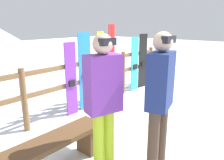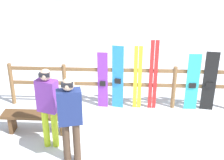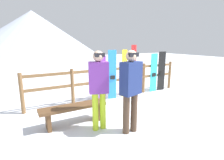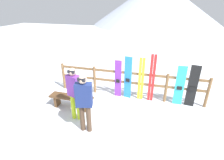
{
  "view_description": "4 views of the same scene",
  "coord_description": "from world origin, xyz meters",
  "px_view_note": "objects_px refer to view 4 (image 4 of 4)",
  "views": [
    {
      "loc": [
        -2.96,
        -1.56,
        1.76
      ],
      "look_at": [
        -0.08,
        0.88,
        0.77
      ],
      "focal_mm": 35.0,
      "sensor_mm": 36.0,
      "label": 1
    },
    {
      "loc": [
        0.19,
        -5.13,
        3.76
      ],
      "look_at": [
        -0.12,
        0.76,
        1.13
      ],
      "focal_mm": 50.0,
      "sensor_mm": 36.0,
      "label": 2
    },
    {
      "loc": [
        -2.74,
        -3.14,
        1.81
      ],
      "look_at": [
        -0.51,
        0.8,
        0.83
      ],
      "focal_mm": 28.0,
      "sensor_mm": 36.0,
      "label": 3
    },
    {
      "loc": [
        0.92,
        -3.99,
        3.34
      ],
      "look_at": [
        -0.41,
        0.89,
        1.01
      ],
      "focal_mm": 28.0,
      "sensor_mm": 36.0,
      "label": 4
    }
  ],
  "objects_px": {
    "person_navy": "(84,100)",
    "snowboard_purple": "(118,79)",
    "snowboard_blue": "(128,78)",
    "ski_pair_yellow": "(141,79)",
    "person_purple": "(74,90)",
    "snowboard_cyan": "(180,86)",
    "bench": "(71,99)",
    "snowboard_black_stripe": "(192,87)",
    "ski_pair_red": "(152,79)"
  },
  "relations": [
    {
      "from": "person_purple",
      "to": "ski_pair_yellow",
      "type": "relative_size",
      "value": 1.05
    },
    {
      "from": "bench",
      "to": "person_purple",
      "type": "distance_m",
      "value": 0.9
    },
    {
      "from": "snowboard_cyan",
      "to": "snowboard_black_stripe",
      "type": "bearing_deg",
      "value": 0.01
    },
    {
      "from": "snowboard_black_stripe",
      "to": "snowboard_blue",
      "type": "bearing_deg",
      "value": 180.0
    },
    {
      "from": "snowboard_black_stripe",
      "to": "person_purple",
      "type": "bearing_deg",
      "value": -154.04
    },
    {
      "from": "ski_pair_red",
      "to": "snowboard_cyan",
      "type": "xyz_separation_m",
      "value": [
        0.93,
        -0.0,
        -0.16
      ]
    },
    {
      "from": "bench",
      "to": "snowboard_black_stripe",
      "type": "distance_m",
      "value": 4.02
    },
    {
      "from": "bench",
      "to": "snowboard_cyan",
      "type": "height_order",
      "value": "snowboard_cyan"
    },
    {
      "from": "snowboard_cyan",
      "to": "snowboard_purple",
      "type": "bearing_deg",
      "value": 180.0
    },
    {
      "from": "person_purple",
      "to": "snowboard_cyan",
      "type": "distance_m",
      "value": 3.47
    },
    {
      "from": "snowboard_purple",
      "to": "snowboard_blue",
      "type": "height_order",
      "value": "snowboard_blue"
    },
    {
      "from": "person_navy",
      "to": "snowboard_purple",
      "type": "relative_size",
      "value": 1.18
    },
    {
      "from": "ski_pair_red",
      "to": "bench",
      "type": "bearing_deg",
      "value": -154.6
    },
    {
      "from": "bench",
      "to": "snowboard_cyan",
      "type": "distance_m",
      "value": 3.65
    },
    {
      "from": "snowboard_blue",
      "to": "ski_pair_red",
      "type": "bearing_deg",
      "value": 0.23
    },
    {
      "from": "snowboard_purple",
      "to": "ski_pair_red",
      "type": "xyz_separation_m",
      "value": [
        1.2,
        0.0,
        0.16
      ]
    },
    {
      "from": "snowboard_black_stripe",
      "to": "person_navy",
      "type": "bearing_deg",
      "value": -144.47
    },
    {
      "from": "bench",
      "to": "ski_pair_red",
      "type": "height_order",
      "value": "ski_pair_red"
    },
    {
      "from": "snowboard_black_stripe",
      "to": "snowboard_purple",
      "type": "bearing_deg",
      "value": -180.0
    },
    {
      "from": "person_purple",
      "to": "snowboard_purple",
      "type": "xyz_separation_m",
      "value": [
        0.9,
        1.67,
        -0.27
      ]
    },
    {
      "from": "bench",
      "to": "ski_pair_red",
      "type": "bearing_deg",
      "value": 25.4
    },
    {
      "from": "person_navy",
      "to": "snowboard_purple",
      "type": "xyz_separation_m",
      "value": [
        0.41,
        2.09,
        -0.27
      ]
    },
    {
      "from": "person_navy",
      "to": "snowboard_purple",
      "type": "height_order",
      "value": "person_navy"
    },
    {
      "from": "ski_pair_yellow",
      "to": "snowboard_black_stripe",
      "type": "xyz_separation_m",
      "value": [
        1.69,
        -0.0,
        -0.06
      ]
    },
    {
      "from": "snowboard_purple",
      "to": "snowboard_blue",
      "type": "distance_m",
      "value": 0.37
    },
    {
      "from": "ski_pair_yellow",
      "to": "person_navy",
      "type": "bearing_deg",
      "value": -120.6
    },
    {
      "from": "ski_pair_yellow",
      "to": "snowboard_cyan",
      "type": "height_order",
      "value": "ski_pair_yellow"
    },
    {
      "from": "person_navy",
      "to": "snowboard_blue",
      "type": "height_order",
      "value": "person_navy"
    },
    {
      "from": "snowboard_blue",
      "to": "ski_pair_yellow",
      "type": "xyz_separation_m",
      "value": [
        0.47,
        0.0,
        0.01
      ]
    },
    {
      "from": "ski_pair_yellow",
      "to": "snowboard_blue",
      "type": "bearing_deg",
      "value": -179.59
    },
    {
      "from": "bench",
      "to": "snowboard_blue",
      "type": "relative_size",
      "value": 0.93
    },
    {
      "from": "snowboard_purple",
      "to": "snowboard_cyan",
      "type": "relative_size",
      "value": 1.0
    },
    {
      "from": "person_navy",
      "to": "snowboard_cyan",
      "type": "distance_m",
      "value": 3.3
    },
    {
      "from": "ski_pair_red",
      "to": "snowboard_black_stripe",
      "type": "xyz_separation_m",
      "value": [
        1.32,
        -0.0,
        -0.13
      ]
    },
    {
      "from": "person_navy",
      "to": "bench",
      "type": "bearing_deg",
      "value": 134.64
    },
    {
      "from": "person_purple",
      "to": "snowboard_purple",
      "type": "height_order",
      "value": "person_purple"
    },
    {
      "from": "person_navy",
      "to": "snowboard_blue",
      "type": "bearing_deg",
      "value": 69.83
    },
    {
      "from": "bench",
      "to": "ski_pair_yellow",
      "type": "relative_size",
      "value": 0.93
    },
    {
      "from": "snowboard_cyan",
      "to": "ski_pair_yellow",
      "type": "bearing_deg",
      "value": 179.85
    },
    {
      "from": "snowboard_purple",
      "to": "person_purple",
      "type": "bearing_deg",
      "value": -118.37
    },
    {
      "from": "person_navy",
      "to": "ski_pair_red",
      "type": "xyz_separation_m",
      "value": [
        1.6,
        2.09,
        -0.11
      ]
    },
    {
      "from": "snowboard_cyan",
      "to": "person_navy",
      "type": "bearing_deg",
      "value": -140.51
    },
    {
      "from": "snowboard_blue",
      "to": "snowboard_black_stripe",
      "type": "xyz_separation_m",
      "value": [
        2.16,
        -0.0,
        -0.05
      ]
    },
    {
      "from": "bench",
      "to": "person_navy",
      "type": "xyz_separation_m",
      "value": [
        0.9,
        -0.91,
        0.64
      ]
    },
    {
      "from": "bench",
      "to": "snowboard_purple",
      "type": "xyz_separation_m",
      "value": [
        1.3,
        1.18,
        0.37
      ]
    },
    {
      "from": "person_purple",
      "to": "ski_pair_yellow",
      "type": "height_order",
      "value": "person_purple"
    },
    {
      "from": "person_purple",
      "to": "snowboard_black_stripe",
      "type": "height_order",
      "value": "person_purple"
    },
    {
      "from": "person_purple",
      "to": "snowboard_cyan",
      "type": "relative_size",
      "value": 1.17
    },
    {
      "from": "person_purple",
      "to": "snowboard_blue",
      "type": "bearing_deg",
      "value": 52.88
    },
    {
      "from": "snowboard_purple",
      "to": "ski_pair_yellow",
      "type": "distance_m",
      "value": 0.84
    }
  ]
}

